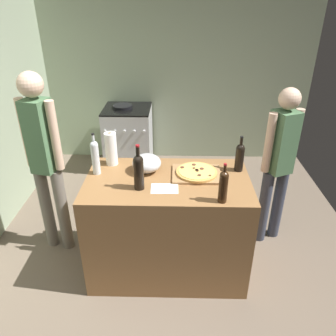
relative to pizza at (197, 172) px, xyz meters
name	(u,v)px	position (x,y,z in m)	size (l,w,h in m)	color
ground_plane	(164,216)	(-0.30, 0.71, -0.97)	(4.00, 3.73, 0.02)	#6B5B4C
kitchen_wall_rear	(168,70)	(-0.30, 2.32, 0.34)	(4.00, 0.10, 2.60)	#99A889
counter	(168,225)	(-0.24, -0.08, -0.49)	(1.34, 0.76, 0.93)	olive
cutting_board	(197,174)	(0.00, 0.00, -0.02)	(0.40, 0.32, 0.02)	#9E7247
pizza	(197,172)	(0.00, 0.00, 0.00)	(0.34, 0.34, 0.03)	tan
mixing_bowl	(147,163)	(-0.42, 0.06, 0.04)	(0.24, 0.24, 0.15)	#B2B2B7
paper_towel_roll	(111,149)	(-0.73, 0.18, 0.12)	(0.10, 0.10, 0.30)	white
wine_bottle_clear	(223,185)	(0.16, -0.39, 0.11)	(0.06, 0.06, 0.31)	#331E0F
wine_bottle_green	(95,156)	(-0.83, 0.01, 0.13)	(0.06, 0.06, 0.36)	silver
wine_bottle_amber	(240,156)	(0.36, 0.09, 0.10)	(0.07, 0.07, 0.31)	black
wine_bottle_dark	(139,170)	(-0.45, -0.22, 0.13)	(0.08, 0.08, 0.37)	black
recipe_sheet	(165,189)	(-0.26, -0.22, -0.03)	(0.21, 0.15, 0.00)	white
stove	(129,138)	(-0.84, 1.92, -0.52)	(0.63, 0.64, 0.92)	#B7B7BC
person_in_stripes	(44,156)	(-1.33, 0.18, 0.04)	(0.35, 0.24, 1.73)	slate
person_in_red	(279,160)	(0.78, 0.37, -0.07)	(0.34, 0.26, 1.57)	#383D4C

